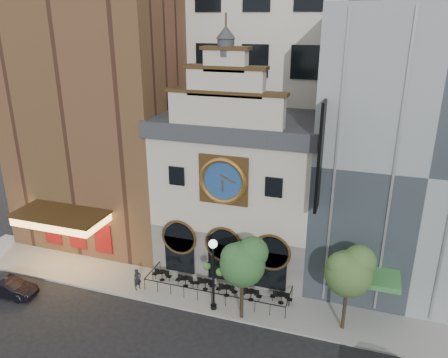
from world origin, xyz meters
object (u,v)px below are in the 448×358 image
bistro_0 (162,275)px  bistro_5 (281,298)px  tree_left (243,261)px  bistro_1 (185,281)px  bistro_3 (227,290)px  lamppost (213,267)px  bistro_2 (205,284)px  tree_right (350,270)px  pedestrian (137,279)px  bistro_4 (251,295)px  car_left (9,287)px

bistro_0 → bistro_5: 9.32m
bistro_5 → tree_left: 5.04m
bistro_1 → bistro_3: (3.31, -0.14, 0.00)m
bistro_3 → bistro_0: bearing=176.5°
bistro_1 → lamppost: bearing=-32.5°
bistro_1 → bistro_2: 1.56m
bistro_2 → lamppost: 3.72m
tree_left → tree_right: (6.57, 1.06, -0.01)m
pedestrian → bistro_2: bearing=-43.2°
lamppost → bistro_1: bearing=168.1°
bistro_4 → tree_left: tree_left is taller
bistro_0 → pedestrian: pedestrian is taller
bistro_5 → bistro_2: bearing=-178.4°
bistro_5 → lamppost: lamppost is taller
bistro_2 → bistro_3: size_ratio=1.00×
bistro_2 → pedestrian: bearing=-162.2°
bistro_4 → lamppost: size_ratio=0.29×
bistro_3 → tree_right: (8.35, -0.90, 3.89)m
bistro_3 → tree_left: size_ratio=0.27×
tree_right → bistro_5: bearing=163.7°
bistro_2 → bistro_4: size_ratio=1.00×
tree_left → tree_right: tree_left is taller
pedestrian → bistro_3: bearing=-49.7°
bistro_3 → car_left: car_left is taller
bistro_3 → tree_right: bearing=-6.2°
bistro_0 → bistro_2: 3.61m
bistro_4 → pedestrian: 8.50m
bistro_0 → bistro_1: bearing=-5.2°
bistro_3 → bistro_5: same height
bistro_4 → bistro_1: bearing=179.0°
pedestrian → lamppost: size_ratio=0.31×
pedestrian → tree_right: size_ratio=0.28×
lamppost → tree_left: 2.42m
bistro_2 → lamppost: lamppost is taller
bistro_5 → pedestrian: size_ratio=0.94×
bistro_4 → tree_right: bearing=-8.3°
bistro_5 → tree_right: size_ratio=0.27×
bistro_0 → bistro_2: bearing=-1.6°
bistro_4 → tree_left: bearing=-91.2°
bistro_4 → bistro_5: size_ratio=1.00×
car_left → tree_right: (23.61, 3.93, 3.82)m
bistro_1 → tree_left: tree_left is taller
bistro_1 → car_left: (-11.95, -4.98, 0.07)m
car_left → pedestrian: bearing=-71.9°
bistro_3 → car_left: (-15.26, -4.83, 0.07)m
pedestrian → tree_left: (8.34, -0.66, 3.52)m
bistro_1 → bistro_4: bearing=-1.0°
bistro_3 → lamppost: bearing=-102.8°
bistro_0 → bistro_4: size_ratio=1.00×
bistro_4 → tree_left: (-0.04, -2.01, 3.90)m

